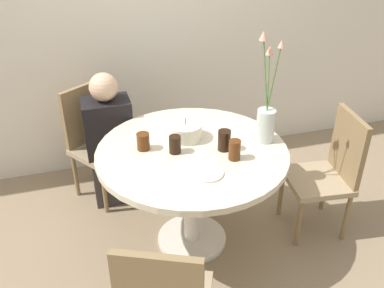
# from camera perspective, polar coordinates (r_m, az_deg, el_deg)

# --- Properties ---
(ground_plane) EXTENTS (16.00, 16.00, 0.00)m
(ground_plane) POSITION_cam_1_polar(r_m,az_deg,el_deg) (3.07, -0.00, -12.60)
(ground_plane) COLOR #89755B
(wall_back) EXTENTS (8.00, 0.05, 2.60)m
(wall_back) POSITION_cam_1_polar(r_m,az_deg,el_deg) (3.49, -5.83, 17.14)
(wall_back) COLOR silver
(wall_back) RESTS_ON ground_plane
(dining_table) EXTENTS (1.18, 1.18, 0.74)m
(dining_table) POSITION_cam_1_polar(r_m,az_deg,el_deg) (2.69, -0.00, -3.03)
(dining_table) COLOR beige
(dining_table) RESTS_ON ground_plane
(chair_left_flank) EXTENTS (0.56, 0.56, 0.88)m
(chair_left_flank) POSITION_cam_1_polar(r_m,az_deg,el_deg) (3.34, -12.73, 0.91)
(chair_left_flank) COLOR #9E896B
(chair_left_flank) RESTS_ON ground_plane
(chair_right_flank) EXTENTS (0.44, 0.44, 0.88)m
(chair_right_flank) POSITION_cam_1_polar(r_m,az_deg,el_deg) (3.04, 17.90, -3.14)
(chair_right_flank) COLOR #9E896B
(chair_right_flank) RESTS_ON ground_plane
(birthday_cake) EXTENTS (0.21, 0.21, 0.15)m
(birthday_cake) POSITION_cam_1_polar(r_m,az_deg,el_deg) (2.72, -0.97, 1.70)
(birthday_cake) COLOR white
(birthday_cake) RESTS_ON dining_table
(flower_vase) EXTENTS (0.12, 0.20, 0.68)m
(flower_vase) POSITION_cam_1_polar(r_m,az_deg,el_deg) (2.69, 9.83, 3.66)
(flower_vase) COLOR silver
(flower_vase) RESTS_ON dining_table
(side_plate) EXTENTS (0.18, 0.18, 0.01)m
(side_plate) POSITION_cam_1_polar(r_m,az_deg,el_deg) (2.40, 2.07, -3.90)
(side_plate) COLOR silver
(side_plate) RESTS_ON dining_table
(drink_glass_0) EXTENTS (0.08, 0.08, 0.13)m
(drink_glass_0) POSITION_cam_1_polar(r_m,az_deg,el_deg) (2.60, 4.32, 0.49)
(drink_glass_0) COLOR black
(drink_glass_0) RESTS_ON dining_table
(drink_glass_1) EXTENTS (0.08, 0.08, 0.11)m
(drink_glass_1) POSITION_cam_1_polar(r_m,az_deg,el_deg) (2.62, -6.53, 0.34)
(drink_glass_1) COLOR #51280F
(drink_glass_1) RESTS_ON dining_table
(drink_glass_2) EXTENTS (0.07, 0.07, 0.11)m
(drink_glass_2) POSITION_cam_1_polar(r_m,az_deg,el_deg) (2.56, -2.27, -0.10)
(drink_glass_2) COLOR black
(drink_glass_2) RESTS_ON dining_table
(drink_glass_3) EXTENTS (0.07, 0.07, 0.12)m
(drink_glass_3) POSITION_cam_1_polar(r_m,az_deg,el_deg) (2.51, 5.70, -0.78)
(drink_glass_3) COLOR #51280F
(drink_glass_3) RESTS_ON dining_table
(person_guest) EXTENTS (0.34, 0.24, 1.04)m
(person_guest) POSITION_cam_1_polar(r_m,az_deg,el_deg) (3.23, -10.91, 0.02)
(person_guest) COLOR #383333
(person_guest) RESTS_ON ground_plane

